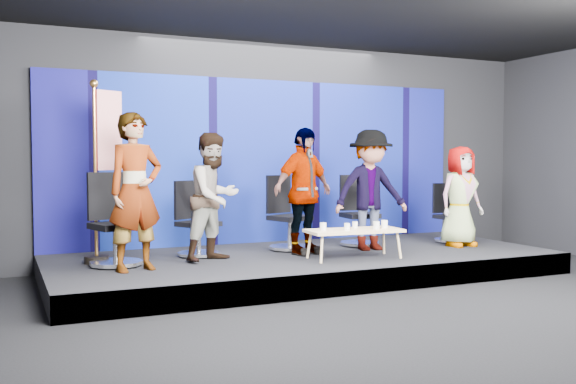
% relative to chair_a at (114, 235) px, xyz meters
% --- Properties ---
extents(ground, '(10.00, 10.00, 0.00)m').
position_rel_chair_a_xyz_m(ground, '(2.63, -2.57, -0.69)').
color(ground, black).
rests_on(ground, ground).
extents(room_walls, '(10.02, 8.02, 3.51)m').
position_rel_chair_a_xyz_m(room_walls, '(2.63, -2.57, 1.74)').
color(room_walls, black).
rests_on(room_walls, ground).
extents(riser, '(7.00, 3.00, 0.30)m').
position_rel_chair_a_xyz_m(riser, '(2.63, -0.07, -0.54)').
color(riser, black).
rests_on(riser, ground).
extents(backdrop, '(7.00, 0.08, 2.60)m').
position_rel_chair_a_xyz_m(backdrop, '(2.63, 1.38, 0.91)').
color(backdrop, '#0E0752').
rests_on(backdrop, riser).
extents(chair_a, '(0.82, 0.82, 1.17)m').
position_rel_chair_a_xyz_m(chair_a, '(0.00, 0.00, 0.00)').
color(chair_a, silver).
rests_on(chair_a, riser).
extents(panelist_a, '(0.79, 0.63, 1.90)m').
position_rel_chair_a_xyz_m(panelist_a, '(0.19, -0.48, 0.56)').
color(panelist_a, black).
rests_on(panelist_a, riser).
extents(chair_b, '(0.78, 0.78, 1.04)m').
position_rel_chair_a_xyz_m(chair_b, '(1.17, 0.35, -0.04)').
color(chair_b, silver).
rests_on(chair_b, riser).
extents(panelist_b, '(1.01, 0.93, 1.68)m').
position_rel_chair_a_xyz_m(panelist_b, '(1.28, -0.14, 0.46)').
color(panelist_b, black).
rests_on(panelist_b, riser).
extents(chair_c, '(0.79, 0.79, 1.10)m').
position_rel_chair_a_xyz_m(chair_c, '(2.57, 0.40, -0.02)').
color(chair_c, silver).
rests_on(chair_c, riser).
extents(panelist_c, '(1.13, 0.75, 1.78)m').
position_rel_chair_a_xyz_m(panelist_c, '(2.59, -0.11, 0.50)').
color(panelist_c, black).
rests_on(panelist_c, riser).
extents(chair_d, '(0.66, 0.66, 1.09)m').
position_rel_chair_a_xyz_m(chair_d, '(3.76, 0.37, -0.03)').
color(chair_d, silver).
rests_on(chair_d, riser).
extents(panelist_d, '(1.19, 0.75, 1.77)m').
position_rel_chair_a_xyz_m(panelist_d, '(3.67, -0.13, 0.50)').
color(panelist_d, black).
rests_on(panelist_d, riser).
extents(chair_e, '(0.56, 0.56, 0.94)m').
position_rel_chair_a_xyz_m(chair_e, '(5.31, 0.12, -0.07)').
color(chair_e, silver).
rests_on(chair_e, riser).
extents(panelist_e, '(0.77, 0.52, 1.53)m').
position_rel_chair_a_xyz_m(panelist_e, '(5.15, -0.35, 0.38)').
color(panelist_e, black).
rests_on(panelist_e, riser).
extents(coffee_table, '(1.33, 0.64, 0.40)m').
position_rel_chair_a_xyz_m(coffee_table, '(3.04, -0.75, -0.02)').
color(coffee_table, tan).
rests_on(coffee_table, riser).
extents(mug_a, '(0.09, 0.09, 0.10)m').
position_rel_chair_a_xyz_m(mug_a, '(2.60, -0.69, 0.06)').
color(mug_a, silver).
rests_on(mug_a, coffee_table).
extents(mug_b, '(0.08, 0.08, 0.09)m').
position_rel_chair_a_xyz_m(mug_b, '(2.90, -0.79, 0.06)').
color(mug_b, silver).
rests_on(mug_b, coffee_table).
extents(mug_c, '(0.07, 0.07, 0.09)m').
position_rel_chair_a_xyz_m(mug_c, '(3.12, -0.62, 0.05)').
color(mug_c, silver).
rests_on(mug_c, coffee_table).
extents(mug_d, '(0.09, 0.09, 0.10)m').
position_rel_chair_a_xyz_m(mug_d, '(3.33, -0.83, 0.06)').
color(mug_d, silver).
rests_on(mug_d, coffee_table).
extents(mug_e, '(0.09, 0.09, 0.11)m').
position_rel_chair_a_xyz_m(mug_e, '(3.50, -0.77, 0.06)').
color(mug_e, silver).
rests_on(mug_e, coffee_table).
extents(flag_stand, '(0.52, 0.33, 2.35)m').
position_rel_chair_a_xyz_m(flag_stand, '(-0.06, 0.31, 0.86)').
color(flag_stand, black).
rests_on(flag_stand, riser).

